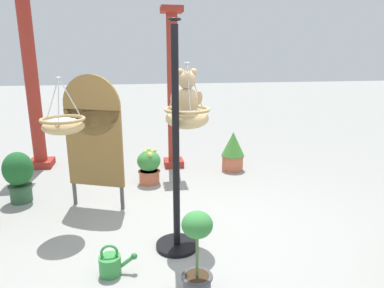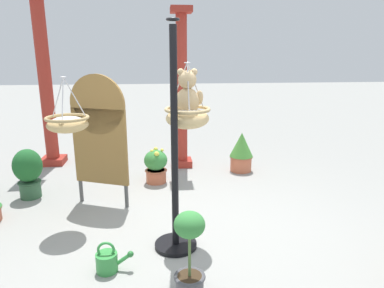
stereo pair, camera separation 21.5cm
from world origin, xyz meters
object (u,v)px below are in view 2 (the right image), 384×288
Objects in this scene: hanging_basket_left_high at (68,123)px; potted_plant_trailing_ivy at (28,171)px; display_pole_central at (175,185)px; potted_plant_bushy_green at (190,255)px; potted_plant_tall_leafy at (241,152)px; potted_plant_flowering_red at (156,166)px; teddy_bear at (187,96)px; greenhouse_pillar_right at (182,93)px; hanging_basket_with_teddy at (187,117)px; watering_can at (108,261)px; greenhouse_pillar_left at (45,84)px; display_sign_board at (99,131)px.

hanging_basket_left_high is 1.42m from potted_plant_trailing_ivy.
display_pole_central is 2.98× the size of potted_plant_bushy_green.
potted_plant_flowering_red is at bearing -164.69° from potted_plant_tall_leafy.
teddy_bear is 2.70m from potted_plant_trailing_ivy.
teddy_bear is at bearing -92.89° from greenhouse_pillar_right.
hanging_basket_with_teddy is 1.59m from watering_can.
potted_plant_bushy_green reaches higher than potted_plant_tall_leafy.
greenhouse_pillar_left reaches higher than potted_plant_bushy_green.
display_pole_central is 0.75× the size of greenhouse_pillar_left.
display_pole_central is 0.83m from potted_plant_bushy_green.
display_sign_board is (-1.05, 0.89, -0.54)m from teddy_bear.
greenhouse_pillar_right is 1.37m from potted_plant_flowering_red.
display_pole_central reaches higher than potted_plant_tall_leafy.
greenhouse_pillar_left is (-2.23, 2.80, 0.12)m from hanging_basket_with_teddy.
display_pole_central reaches higher than watering_can.
display_pole_central reaches higher than display_sign_board.
greenhouse_pillar_left is at bearing 112.73° from watering_can.
teddy_bear is 0.16× the size of greenhouse_pillar_left.
display_sign_board is at bearing 63.16° from hanging_basket_left_high.
potted_plant_tall_leafy is 3.29m from potted_plant_bushy_green.
hanging_basket_left_high is 1.11× the size of potted_plant_flowering_red.
greenhouse_pillar_right is at bearing 52.31° from display_sign_board.
greenhouse_pillar_left is at bearing 128.52° from hanging_basket_with_teddy.
greenhouse_pillar_left reaches higher than hanging_basket_left_high.
display_sign_board is (-0.90, 1.16, 0.32)m from display_pole_central.
potted_plant_tall_leafy is 3.31m from potted_plant_trailing_ivy.
display_sign_board reaches higher than watering_can.
teddy_bear is 3.56m from greenhouse_pillar_left.
display_pole_central is 3.77m from greenhouse_pillar_left.
display_pole_central is 2.48m from potted_plant_trailing_ivy.
potted_plant_tall_leafy is at bearing 61.39° from teddy_bear.
display_pole_central reaches higher than teddy_bear.
potted_plant_trailing_ivy is at bearing -85.66° from greenhouse_pillar_left.
hanging_basket_left_high is (-1.31, 0.41, -0.12)m from hanging_basket_with_teddy.
hanging_basket_with_teddy is at bearing -30.51° from potted_plant_trailing_ivy.
greenhouse_pillar_left is (-0.92, 2.38, 0.25)m from hanging_basket_left_high.
greenhouse_pillar_right is 4.86× the size of potted_plant_flowering_red.
display_sign_board is at bearing -152.19° from potted_plant_tall_leafy.
teddy_bear is at bearing -30.04° from potted_plant_trailing_ivy.
potted_plant_trailing_ivy is (-2.11, 1.24, -0.95)m from hanging_basket_with_teddy.
watering_can is (-0.80, -0.61, -1.23)m from hanging_basket_with_teddy.
potted_plant_trailing_ivy is (0.12, -1.55, -1.07)m from greenhouse_pillar_left.
hanging_basket_with_teddy reaches higher than potted_plant_flowering_red.
potted_plant_trailing_ivy is at bearing 162.57° from display_sign_board.
display_sign_board reaches higher than potted_plant_trailing_ivy.
greenhouse_pillar_left is 4.31× the size of potted_plant_trailing_ivy.
potted_plant_trailing_ivy is at bearing 142.68° from display_pole_central.
potted_plant_tall_leafy is at bearing -12.63° from greenhouse_pillar_left.
potted_plant_bushy_green is at bearing -94.30° from teddy_bear.
greenhouse_pillar_right is at bearing 87.14° from hanging_basket_with_teddy.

